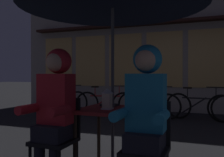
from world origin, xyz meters
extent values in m
cube|color=maroon|center=(0.00, 0.00, 0.72)|extent=(0.72, 0.72, 0.04)
cylinder|color=#2D2319|center=(-0.31, -0.31, 0.35)|extent=(0.04, 0.04, 0.70)
cylinder|color=#2D2319|center=(0.31, -0.31, 0.35)|extent=(0.04, 0.04, 0.70)
cylinder|color=#2D2319|center=(-0.31, 0.31, 0.35)|extent=(0.04, 0.04, 0.70)
cylinder|color=#2D2319|center=(0.31, 0.31, 0.35)|extent=(0.04, 0.04, 0.70)
cylinder|color=#4C4C51|center=(0.00, 0.00, 1.12)|extent=(0.04, 0.04, 2.25)
cube|color=white|center=(-0.03, -0.09, 0.75)|extent=(0.11, 0.11, 0.02)
cube|color=white|center=(-0.03, -0.09, 0.84)|extent=(0.09, 0.09, 0.16)
pyramid|color=white|center=(-0.03, -0.09, 0.94)|extent=(0.11, 0.11, 0.06)
cube|color=black|center=(-0.48, -0.44, 0.43)|extent=(0.40, 0.40, 0.04)
cylinder|color=black|center=(-0.65, -0.27, 0.21)|extent=(0.03, 0.03, 0.41)
cube|color=black|center=(-0.48, -0.26, 0.66)|extent=(0.40, 0.03, 0.42)
cube|color=black|center=(0.48, -0.44, 0.43)|extent=(0.40, 0.40, 0.04)
cube|color=black|center=(0.48, -0.26, 0.66)|extent=(0.40, 0.03, 0.42)
cube|color=black|center=(-0.48, -0.44, 0.53)|extent=(0.32, 0.36, 0.16)
cube|color=red|center=(-0.48, -0.40, 0.87)|extent=(0.34, 0.22, 0.52)
cylinder|color=red|center=(-0.30, -0.62, 0.78)|extent=(0.09, 0.30, 0.09)
cylinder|color=red|center=(-0.66, -0.62, 0.78)|extent=(0.09, 0.30, 0.09)
sphere|color=tan|center=(-0.48, -0.40, 1.25)|extent=(0.21, 0.21, 0.21)
sphere|color=red|center=(-0.48, -0.35, 1.26)|extent=(0.27, 0.27, 0.27)
cube|color=black|center=(0.48, -0.44, 0.53)|extent=(0.32, 0.36, 0.16)
cube|color=teal|center=(0.48, -0.40, 0.87)|extent=(0.34, 0.22, 0.52)
cylinder|color=teal|center=(0.66, -0.62, 0.78)|extent=(0.09, 0.30, 0.09)
cylinder|color=teal|center=(0.30, -0.62, 0.78)|extent=(0.09, 0.30, 0.09)
sphere|color=tan|center=(0.48, -0.40, 1.25)|extent=(0.21, 0.21, 0.21)
sphere|color=teal|center=(0.48, -0.35, 1.26)|extent=(0.27, 0.27, 0.27)
cube|color=#9E9389|center=(-0.25, 5.40, 3.10)|extent=(10.00, 0.60, 6.20)
cube|color=#E0B260|center=(-4.02, 5.09, 1.60)|extent=(1.10, 0.02, 1.70)
cube|color=#E0B260|center=(-2.77, 5.09, 1.60)|extent=(1.10, 0.02, 1.70)
cube|color=#E0B260|center=(-1.51, 5.09, 1.60)|extent=(1.10, 0.02, 1.70)
cube|color=#E0B260|center=(-0.25, 5.09, 1.60)|extent=(1.10, 0.02, 1.70)
cube|color=#E0B260|center=(1.01, 5.09, 1.60)|extent=(1.10, 0.02, 1.70)
cube|color=#331914|center=(-0.25, 4.95, 2.70)|extent=(9.00, 0.36, 0.08)
torus|color=black|center=(-2.48, 3.73, 0.33)|extent=(0.66, 0.16, 0.66)
torus|color=black|center=(-3.49, 3.90, 0.33)|extent=(0.66, 0.16, 0.66)
cylinder|color=#B78419|center=(-2.99, 3.82, 0.54)|extent=(0.83, 0.17, 0.04)
cylinder|color=#B78419|center=(-3.11, 3.84, 0.36)|extent=(0.60, 0.14, 0.44)
cylinder|color=#B78419|center=(-3.27, 3.87, 0.66)|extent=(0.02, 0.02, 0.24)
cube|color=black|center=(-3.27, 3.87, 0.79)|extent=(0.21, 0.11, 0.04)
cylinder|color=#B78419|center=(-2.60, 3.75, 0.68)|extent=(0.02, 0.02, 0.28)
cylinder|color=black|center=(-2.60, 3.75, 0.82)|extent=(0.44, 0.10, 0.02)
torus|color=black|center=(-1.12, 3.78, 0.33)|extent=(0.66, 0.17, 0.66)
torus|color=black|center=(-2.12, 3.58, 0.33)|extent=(0.66, 0.17, 0.66)
cylinder|color=maroon|center=(-1.62, 3.68, 0.54)|extent=(0.83, 0.19, 0.04)
cylinder|color=maroon|center=(-1.74, 3.66, 0.36)|extent=(0.60, 0.15, 0.44)
cylinder|color=maroon|center=(-1.90, 3.63, 0.66)|extent=(0.02, 0.02, 0.24)
cube|color=black|center=(-1.90, 3.63, 0.79)|extent=(0.21, 0.12, 0.04)
cylinder|color=maroon|center=(-1.24, 3.75, 0.68)|extent=(0.02, 0.02, 0.28)
cylinder|color=black|center=(-1.24, 3.75, 0.82)|extent=(0.44, 0.11, 0.02)
torus|color=black|center=(0.08, 3.71, 0.33)|extent=(0.66, 0.07, 0.66)
torus|color=black|center=(-0.94, 3.74, 0.33)|extent=(0.66, 0.07, 0.66)
cylinder|color=#B78419|center=(-0.43, 3.73, 0.54)|extent=(0.84, 0.06, 0.04)
cylinder|color=#B78419|center=(-0.55, 3.73, 0.36)|extent=(0.61, 0.05, 0.44)
cylinder|color=#B78419|center=(-0.72, 3.73, 0.66)|extent=(0.02, 0.02, 0.24)
cube|color=black|center=(-0.72, 3.73, 0.79)|extent=(0.20, 0.09, 0.04)
cylinder|color=#B78419|center=(-0.04, 3.72, 0.68)|extent=(0.02, 0.02, 0.28)
cylinder|color=black|center=(-0.04, 3.72, 0.82)|extent=(0.44, 0.04, 0.02)
torus|color=black|center=(1.31, 3.80, 0.33)|extent=(0.66, 0.16, 0.66)
torus|color=black|center=(0.30, 3.97, 0.33)|extent=(0.66, 0.16, 0.66)
cylinder|color=black|center=(0.81, 3.88, 0.54)|extent=(0.83, 0.18, 0.04)
cylinder|color=black|center=(0.68, 3.91, 0.36)|extent=(0.60, 0.14, 0.44)
cylinder|color=black|center=(0.52, 3.93, 0.66)|extent=(0.02, 0.02, 0.24)
cube|color=black|center=(0.52, 3.93, 0.79)|extent=(0.21, 0.11, 0.04)
cylinder|color=black|center=(1.19, 3.82, 0.68)|extent=(0.02, 0.02, 0.28)
cylinder|color=black|center=(1.19, 3.82, 0.82)|extent=(0.44, 0.10, 0.02)
cube|color=black|center=(-0.12, 0.21, 0.75)|extent=(0.21, 0.15, 0.02)
camera|label=1|loc=(1.00, -2.64, 1.12)|focal=40.14mm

